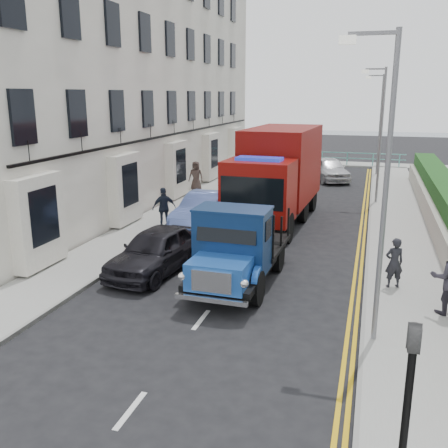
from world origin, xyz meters
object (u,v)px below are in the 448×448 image
lamp_far (379,119)px  pedestrian_east_near (394,263)px  bedford_lorry (234,253)px  red_lorry (278,173)px  lamp_near (381,175)px  lamp_mid (379,128)px  parked_car_front (156,250)px

lamp_far → pedestrian_east_near: (0.63, -22.48, -3.12)m
bedford_lorry → red_lorry: bearing=93.3°
bedford_lorry → pedestrian_east_near: bearing=16.8°
lamp_near → pedestrian_east_near: size_ratio=4.61×
lamp_far → pedestrian_east_near: lamp_far is taller
pedestrian_east_near → red_lorry: bearing=-77.6°
bedford_lorry → pedestrian_east_near: (4.54, 1.28, -0.28)m
lamp_near → bedford_lorry: 5.32m
lamp_mid → lamp_far: same height
lamp_mid → lamp_far: size_ratio=1.00×
pedestrian_east_near → lamp_mid: bearing=-108.6°
bedford_lorry → parked_car_front: 3.00m
parked_car_front → pedestrian_east_near: (7.41, 0.52, 0.14)m
bedford_lorry → red_lorry: 8.62m
lamp_near → red_lorry: size_ratio=0.86×
red_lorry → pedestrian_east_near: size_ratio=5.36×
lamp_far → parked_car_front: lamp_far is taller
lamp_mid → pedestrian_east_near: 12.88m
lamp_far → parked_car_front: bearing=-106.4°
lamp_near → parked_car_front: bearing=156.1°
lamp_near → parked_car_front: 8.09m
lamp_near → red_lorry: (-4.26, 10.78, -1.76)m
bedford_lorry → red_lorry: size_ratio=0.66×
lamp_near → bedford_lorry: size_ratio=1.30×
parked_car_front → pedestrian_east_near: pedestrian_east_near is taller
parked_car_front → pedestrian_east_near: 7.43m
lamp_far → red_lorry: (-4.26, -15.22, -1.76)m
lamp_mid → bedford_lorry: bearing=-105.8°
lamp_mid → pedestrian_east_near: bearing=-87.1°
bedford_lorry → lamp_mid: bearing=75.2°
lamp_far → parked_car_front: 24.20m
lamp_near → lamp_far: (0.00, 26.00, 0.00)m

